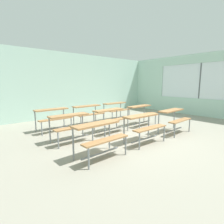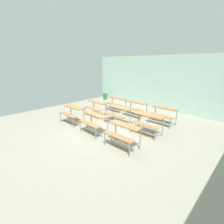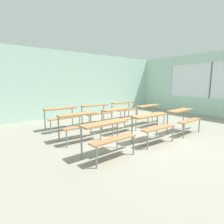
{
  "view_description": "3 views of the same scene",
  "coord_description": "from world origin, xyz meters",
  "px_view_note": "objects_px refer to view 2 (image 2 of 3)",
  "views": [
    {
      "loc": [
        -3.8,
        -3.3,
        1.6
      ],
      "look_at": [
        -0.19,
        0.97,
        0.67
      ],
      "focal_mm": 28.0,
      "sensor_mm": 36.0,
      "label": 1
    },
    {
      "loc": [
        4.21,
        -3.8,
        2.6
      ],
      "look_at": [
        -0.17,
        0.61,
        0.63
      ],
      "focal_mm": 25.1,
      "sensor_mm": 36.0,
      "label": 2
    },
    {
      "loc": [
        -3.8,
        -3.3,
        1.6
      ],
      "look_at": [
        -0.18,
        1.42,
        0.59
      ],
      "focal_mm": 28.0,
      "sensor_mm": 36.0,
      "label": 3
    }
  ],
  "objects_px": {
    "desk_bench_r1c0": "(96,105)",
    "desk_bench_r2c1": "(135,106)",
    "trash_bin": "(105,96)",
    "desk_bench_r0c1": "(94,119)",
    "desk_bench_r1c2": "(147,120)",
    "desk_bench_r0c0": "(72,111)",
    "desk_bench_r0c2": "(123,131)",
    "desk_bench_r2c2": "(163,112)",
    "desk_bench_r2c0": "(116,101)",
    "desk_bench_r1c1": "(118,111)"
  },
  "relations": [
    {
      "from": "desk_bench_r0c2",
      "to": "desk_bench_r2c0",
      "type": "bearing_deg",
      "value": 133.96
    },
    {
      "from": "desk_bench_r1c0",
      "to": "desk_bench_r1c1",
      "type": "distance_m",
      "value": 1.45
    },
    {
      "from": "desk_bench_r0c0",
      "to": "trash_bin",
      "type": "distance_m",
      "value": 4.98
    },
    {
      "from": "desk_bench_r1c0",
      "to": "desk_bench_r1c1",
      "type": "relative_size",
      "value": 0.99
    },
    {
      "from": "desk_bench_r1c1",
      "to": "trash_bin",
      "type": "height_order",
      "value": "desk_bench_r1c1"
    },
    {
      "from": "desk_bench_r0c0",
      "to": "desk_bench_r2c2",
      "type": "height_order",
      "value": "same"
    },
    {
      "from": "desk_bench_r1c0",
      "to": "desk_bench_r2c2",
      "type": "xyz_separation_m",
      "value": [
        2.89,
        1.39,
        0.0
      ]
    },
    {
      "from": "desk_bench_r0c1",
      "to": "desk_bench_r1c0",
      "type": "distance_m",
      "value": 1.98
    },
    {
      "from": "desk_bench_r1c2",
      "to": "trash_bin",
      "type": "height_order",
      "value": "desk_bench_r1c2"
    },
    {
      "from": "desk_bench_r0c1",
      "to": "desk_bench_r2c2",
      "type": "xyz_separation_m",
      "value": [
        1.41,
        2.71,
        0.0
      ]
    },
    {
      "from": "desk_bench_r1c0",
      "to": "desk_bench_r2c0",
      "type": "relative_size",
      "value": 1.0
    },
    {
      "from": "desk_bench_r1c1",
      "to": "desk_bench_r1c2",
      "type": "relative_size",
      "value": 0.99
    },
    {
      "from": "desk_bench_r1c1",
      "to": "trash_bin",
      "type": "distance_m",
      "value": 4.92
    },
    {
      "from": "desk_bench_r2c0",
      "to": "desk_bench_r1c1",
      "type": "bearing_deg",
      "value": -44.89
    },
    {
      "from": "desk_bench_r1c0",
      "to": "desk_bench_r0c1",
      "type": "bearing_deg",
      "value": -41.03
    },
    {
      "from": "desk_bench_r1c0",
      "to": "desk_bench_r2c1",
      "type": "relative_size",
      "value": 1.0
    },
    {
      "from": "desk_bench_r1c2",
      "to": "trash_bin",
      "type": "distance_m",
      "value": 6.22
    },
    {
      "from": "desk_bench_r1c0",
      "to": "desk_bench_r2c0",
      "type": "height_order",
      "value": "same"
    },
    {
      "from": "desk_bench_r0c0",
      "to": "desk_bench_r2c1",
      "type": "relative_size",
      "value": 1.01
    },
    {
      "from": "desk_bench_r2c1",
      "to": "desk_bench_r2c2",
      "type": "distance_m",
      "value": 1.47
    },
    {
      "from": "desk_bench_r2c0",
      "to": "desk_bench_r2c1",
      "type": "distance_m",
      "value": 1.37
    },
    {
      "from": "desk_bench_r0c2",
      "to": "desk_bench_r1c2",
      "type": "bearing_deg",
      "value": 86.23
    },
    {
      "from": "desk_bench_r0c0",
      "to": "desk_bench_r1c1",
      "type": "distance_m",
      "value": 2.01
    },
    {
      "from": "desk_bench_r1c0",
      "to": "trash_bin",
      "type": "distance_m",
      "value": 3.89
    },
    {
      "from": "desk_bench_r0c1",
      "to": "desk_bench_r1c2",
      "type": "distance_m",
      "value": 2.01
    },
    {
      "from": "desk_bench_r0c1",
      "to": "desk_bench_r0c2",
      "type": "xyz_separation_m",
      "value": [
        1.47,
        -0.02,
        0.0
      ]
    },
    {
      "from": "desk_bench_r0c1",
      "to": "trash_bin",
      "type": "xyz_separation_m",
      "value": [
        -3.98,
        4.28,
        -0.34
      ]
    },
    {
      "from": "desk_bench_r0c1",
      "to": "desk_bench_r1c2",
      "type": "bearing_deg",
      "value": 43.59
    },
    {
      "from": "desk_bench_r0c1",
      "to": "desk_bench_r1c0",
      "type": "xyz_separation_m",
      "value": [
        -1.48,
        1.32,
        0.0
      ]
    },
    {
      "from": "desk_bench_r2c0",
      "to": "desk_bench_r2c1",
      "type": "xyz_separation_m",
      "value": [
        1.37,
        -0.02,
        0.0
      ]
    },
    {
      "from": "desk_bench_r0c0",
      "to": "desk_bench_r1c0",
      "type": "height_order",
      "value": "same"
    },
    {
      "from": "desk_bench_r0c2",
      "to": "desk_bench_r2c2",
      "type": "xyz_separation_m",
      "value": [
        -0.05,
        2.74,
        0.0
      ]
    },
    {
      "from": "desk_bench_r0c0",
      "to": "desk_bench_r0c2",
      "type": "xyz_separation_m",
      "value": [
        2.96,
        -0.01,
        0.0
      ]
    },
    {
      "from": "desk_bench_r0c0",
      "to": "desk_bench_r0c2",
      "type": "height_order",
      "value": "same"
    },
    {
      "from": "desk_bench_r2c2",
      "to": "desk_bench_r1c2",
      "type": "bearing_deg",
      "value": -87.54
    },
    {
      "from": "desk_bench_r1c0",
      "to": "desk_bench_r2c0",
      "type": "distance_m",
      "value": 1.38
    },
    {
      "from": "desk_bench_r0c1",
      "to": "desk_bench_r1c0",
      "type": "height_order",
      "value": "same"
    },
    {
      "from": "desk_bench_r2c0",
      "to": "trash_bin",
      "type": "relative_size",
      "value": 2.5
    },
    {
      "from": "desk_bench_r0c0",
      "to": "desk_bench_r1c0",
      "type": "xyz_separation_m",
      "value": [
        0.02,
        1.34,
        0.0
      ]
    },
    {
      "from": "desk_bench_r0c0",
      "to": "desk_bench_r0c1",
      "type": "xyz_separation_m",
      "value": [
        1.49,
        0.02,
        0.0
      ]
    },
    {
      "from": "desk_bench_r1c2",
      "to": "desk_bench_r2c2",
      "type": "bearing_deg",
      "value": 90.5
    },
    {
      "from": "desk_bench_r1c2",
      "to": "desk_bench_r2c1",
      "type": "bearing_deg",
      "value": 136.33
    },
    {
      "from": "desk_bench_r0c1",
      "to": "desk_bench_r2c1",
      "type": "height_order",
      "value": "same"
    },
    {
      "from": "desk_bench_r0c1",
      "to": "desk_bench_r0c2",
      "type": "bearing_deg",
      "value": 0.52
    },
    {
      "from": "desk_bench_r2c1",
      "to": "trash_bin",
      "type": "height_order",
      "value": "desk_bench_r2c1"
    },
    {
      "from": "desk_bench_r2c0",
      "to": "trash_bin",
      "type": "distance_m",
      "value": 3.02
    },
    {
      "from": "desk_bench_r0c1",
      "to": "desk_bench_r1c0",
      "type": "relative_size",
      "value": 1.01
    },
    {
      "from": "desk_bench_r0c0",
      "to": "desk_bench_r1c2",
      "type": "bearing_deg",
      "value": 22.47
    },
    {
      "from": "desk_bench_r0c1",
      "to": "desk_bench_r2c1",
      "type": "distance_m",
      "value": 2.68
    },
    {
      "from": "desk_bench_r2c1",
      "to": "trash_bin",
      "type": "bearing_deg",
      "value": 158.67
    }
  ]
}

